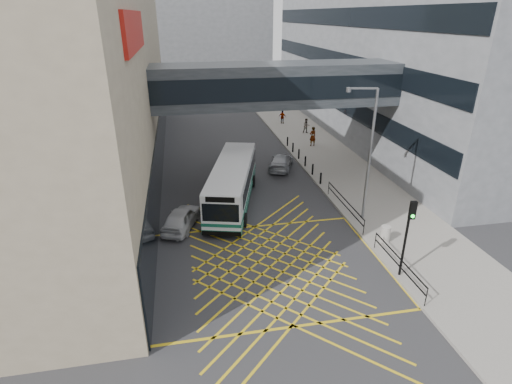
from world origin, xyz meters
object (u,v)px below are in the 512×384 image
street_lamp (368,148)px  litter_bin (385,234)px  car_silver (281,161)px  pedestrian_c (282,117)px  pedestrian_a (313,136)px  car_white (181,218)px  bus (233,182)px  car_dark (231,154)px  pedestrian_b (306,126)px  traffic_light (408,228)px

street_lamp → litter_bin: street_lamp is taller
car_silver → pedestrian_c: pedestrian_c is taller
litter_bin → pedestrian_a: bearing=85.0°
car_white → bus: bearing=-120.5°
car_white → car_dark: 12.73m
car_silver → pedestrian_c: 14.92m
pedestrian_b → pedestrian_c: bearing=110.5°
car_white → traffic_light: (10.73, -7.42, 2.22)m
street_lamp → traffic_light: bearing=-83.5°
pedestrian_a → pedestrian_b: bearing=-114.2°
car_dark → traffic_light: traffic_light is taller
car_dark → pedestrian_a: (8.50, 2.50, 0.48)m
street_lamp → pedestrian_c: (1.07, 24.60, -3.94)m
car_white → litter_bin: (11.57, -4.11, -0.05)m
pedestrian_a → pedestrian_c: size_ratio=1.23×
car_dark → street_lamp: 15.16m
car_dark → car_silver: size_ratio=0.96×
pedestrian_a → pedestrian_c: 9.20m
street_lamp → pedestrian_a: (1.83, 15.43, -3.76)m
car_silver → pedestrian_a: pedestrian_a is taller
street_lamp → pedestrian_b: bearing=94.7°
litter_bin → pedestrian_a: 18.52m
car_dark → litter_bin: car_dark is taller
traffic_light → pedestrian_b: traffic_light is taller
traffic_light → street_lamp: size_ratio=0.51×
bus → car_white: bearing=-125.1°
traffic_light → litter_bin: traffic_light is taller
pedestrian_b → street_lamp: bearing=-95.4°
car_white → street_lamp: bearing=-165.8°
car_silver → pedestrian_a: 6.97m
pedestrian_a → car_silver: bearing=34.9°
litter_bin → pedestrian_c: bearing=88.2°
car_white → car_dark: (4.70, 11.83, -0.04)m
car_dark → traffic_light: (6.04, -19.25, 2.26)m
street_lamp → pedestrian_b: size_ratio=5.11×
litter_bin → traffic_light: bearing=-104.2°
bus → litter_bin: 10.70m
bus → car_silver: bearing=65.5°
bus → pedestrian_c: bearing=82.0°
car_white → traffic_light: 13.23m
bus → car_dark: bearing=98.4°
car_silver → pedestrian_b: pedestrian_b is taller
car_dark → street_lamp: (6.67, -12.93, 4.24)m
pedestrian_a → litter_bin: bearing=70.6°
litter_bin → pedestrian_b: pedestrian_b is taller
litter_bin → car_white: bearing=160.4°
car_dark → pedestrian_a: 8.87m
car_white → street_lamp: 12.17m
car_silver → litter_bin: bearing=124.5°
car_dark → litter_bin: (6.87, -15.94, -0.01)m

